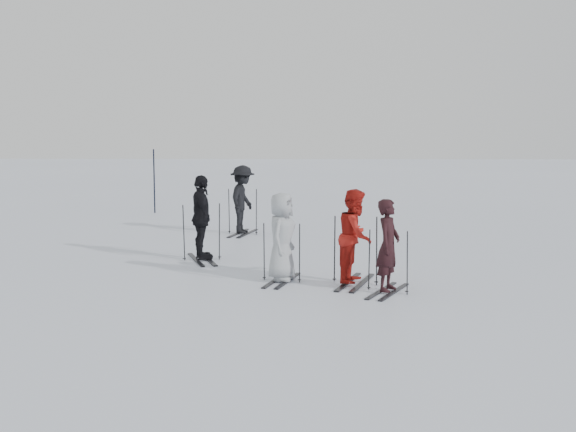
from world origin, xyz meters
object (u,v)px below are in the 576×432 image
object	(u,v)px
skier_near_dark	(388,247)
skier_grey	(282,238)
skier_uphill_far	(243,200)
piste_marker	(154,181)
skier_red	(356,237)
skier_uphill_left	(202,219)

from	to	relation	value
skier_near_dark	skier_grey	world-z (taller)	skier_grey
skier_uphill_far	piste_marker	world-z (taller)	piste_marker
skier_red	piste_marker	distance (m)	13.35
skier_grey	skier_uphill_left	distance (m)	2.91
skier_near_dark	piste_marker	bearing A→B (deg)	53.45
skier_grey	skier_uphill_left	bearing A→B (deg)	54.77
skier_near_dark	skier_uphill_left	distance (m)	4.94
skier_red	skier_uphill_far	distance (m)	7.12
skier_uphill_far	piste_marker	distance (m)	6.30
skier_red	skier_grey	xyz separation A→B (m)	(-1.41, 0.16, -0.04)
skier_uphill_far	skier_uphill_left	bearing A→B (deg)	-174.67
skier_grey	piste_marker	world-z (taller)	piste_marker
skier_grey	piste_marker	xyz separation A→B (m)	(-4.93, 11.59, 0.28)
skier_uphill_left	piste_marker	world-z (taller)	piste_marker
skier_uphill_left	skier_red	bearing A→B (deg)	-144.56
skier_red	skier_uphill_far	bearing A→B (deg)	39.69
piste_marker	skier_uphill_far	bearing A→B (deg)	-55.22
skier_uphill_far	skier_near_dark	bearing A→B (deg)	-143.19
skier_red	skier_grey	distance (m)	1.42
skier_red	skier_uphill_left	bearing A→B (deg)	70.97
skier_grey	skier_uphill_far	world-z (taller)	skier_uphill_far
skier_uphill_far	skier_grey	bearing A→B (deg)	-155.57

